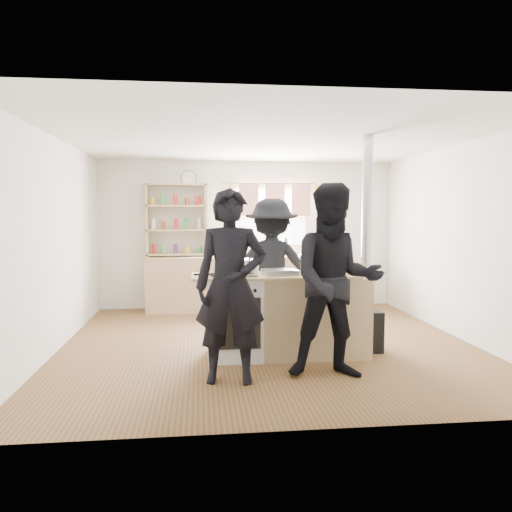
% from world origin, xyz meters
% --- Properties ---
extents(ground, '(5.00, 5.00, 0.01)m').
position_xyz_m(ground, '(0.00, 0.00, -0.01)').
color(ground, brown).
rests_on(ground, ground).
extents(back_counter, '(3.40, 0.55, 0.90)m').
position_xyz_m(back_counter, '(0.00, 2.22, 0.45)').
color(back_counter, tan).
rests_on(back_counter, ground).
extents(shelving_unit, '(1.00, 0.28, 1.20)m').
position_xyz_m(shelving_unit, '(-1.20, 2.34, 1.51)').
color(shelving_unit, tan).
rests_on(shelving_unit, back_counter).
extents(thermos, '(0.10, 0.10, 0.29)m').
position_xyz_m(thermos, '(0.61, 2.22, 1.05)').
color(thermos, silver).
rests_on(thermos, back_counter).
extents(cooking_island, '(1.97, 0.64, 0.93)m').
position_xyz_m(cooking_island, '(0.14, -0.55, 0.47)').
color(cooking_island, white).
rests_on(cooking_island, ground).
extents(skillet_greens, '(0.30, 0.30, 0.05)m').
position_xyz_m(skillet_greens, '(-0.58, -0.65, 0.96)').
color(skillet_greens, black).
rests_on(skillet_greens, cooking_island).
extents(roast_tray, '(0.40, 0.33, 0.06)m').
position_xyz_m(roast_tray, '(0.05, -0.62, 0.97)').
color(roast_tray, silver).
rests_on(roast_tray, cooking_island).
extents(stockpot_stove, '(0.22, 0.22, 0.18)m').
position_xyz_m(stockpot_stove, '(-0.26, -0.36, 1.01)').
color(stockpot_stove, '#B4B4B6').
rests_on(stockpot_stove, cooking_island).
extents(stockpot_counter, '(0.32, 0.32, 0.23)m').
position_xyz_m(stockpot_counter, '(0.48, -0.43, 1.04)').
color(stockpot_counter, '#B3B3B6').
rests_on(stockpot_counter, cooking_island).
extents(bread_board, '(0.31, 0.24, 0.12)m').
position_xyz_m(bread_board, '(0.87, -0.61, 0.98)').
color(bread_board, tan).
rests_on(bread_board, cooking_island).
extents(flue_heater, '(0.35, 0.35, 2.50)m').
position_xyz_m(flue_heater, '(1.10, -0.44, 0.65)').
color(flue_heater, black).
rests_on(flue_heater, ground).
extents(person_near_left, '(0.72, 0.51, 1.84)m').
position_xyz_m(person_near_left, '(-0.54, -1.36, 0.92)').
color(person_near_left, black).
rests_on(person_near_left, ground).
extents(person_near_right, '(1.00, 0.81, 1.90)m').
position_xyz_m(person_near_right, '(0.49, -1.33, 0.95)').
color(person_near_right, black).
rests_on(person_near_right, ground).
extents(person_far, '(1.25, 0.83, 1.80)m').
position_xyz_m(person_far, '(0.10, 0.35, 0.90)').
color(person_far, black).
rests_on(person_far, ground).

